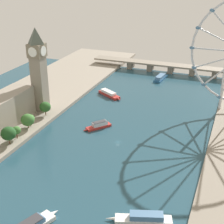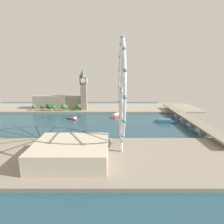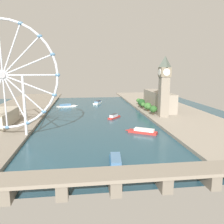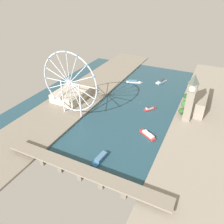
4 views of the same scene
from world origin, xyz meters
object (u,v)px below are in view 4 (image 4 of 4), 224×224
tour_boat_0 (147,134)px  tour_boat_3 (150,108)px  river_bridge (82,171)px  tour_boat_4 (133,82)px  ferris_wheel (70,83)px  riverside_hall (71,95)px  clock_tower (191,97)px  tour_boat_1 (100,158)px  parliament_block (200,99)px  tour_boat_2 (161,81)px

tour_boat_0 → tour_boat_3: tour_boat_3 is taller
river_bridge → tour_boat_3: bearing=-97.7°
tour_boat_3 → tour_boat_4: bearing=74.1°
ferris_wheel → tour_boat_3: 144.10m
riverside_hall → tour_boat_3: size_ratio=2.65×
tour_boat_0 → tour_boat_3: 75.56m
clock_tower → tour_boat_1: size_ratio=2.19×
tour_boat_1 → tour_boat_4: size_ratio=0.96×
parliament_block → tour_boat_0: 131.11m
river_bridge → tour_boat_0: size_ratio=6.56×
river_bridge → tour_boat_0: river_bridge is taller
tour_boat_2 → tour_boat_0: bearing=30.8°
river_bridge → tour_boat_3: river_bridge is taller
ferris_wheel → river_bridge: size_ratio=0.51×
ferris_wheel → riverside_hall: size_ratio=1.73×
parliament_block → clock_tower: bearing=77.3°
tour_boat_2 → tour_boat_3: 125.92m
riverside_hall → tour_boat_4: size_ratio=1.66×
ferris_wheel → tour_boat_1: ferris_wheel is taller
tour_boat_1 → tour_boat_2: size_ratio=1.04×
river_bridge → tour_boat_3: 180.37m
ferris_wheel → riverside_hall: ferris_wheel is taller
parliament_block → tour_boat_4: bearing=-19.9°
river_bridge → tour_boat_1: bearing=-99.6°
ferris_wheel → riverside_hall: 72.49m
clock_tower → ferris_wheel: size_ratio=0.73×
tour_boat_2 → tour_boat_4: tour_boat_2 is taller
tour_boat_1 → tour_boat_2: 271.53m
tour_boat_3 → tour_boat_4: 118.62m
riverside_hall → tour_boat_3: bearing=-168.0°
parliament_block → tour_boat_1: bearing=63.9°
tour_boat_2 → riverside_hall: bearing=-18.6°
parliament_block → ferris_wheel: size_ratio=0.89×
tour_boat_1 → tour_boat_4: (49.85, -243.05, -0.12)m
riverside_hall → tour_boat_4: bearing=-120.7°
tour_boat_0 → tour_boat_1: 82.43m
clock_tower → ferris_wheel: ferris_wheel is taller
parliament_block → tour_boat_1: parliament_block is taller
river_bridge → tour_boat_3: (-24.25, -178.65, -5.37)m
tour_boat_4 → clock_tower: bearing=-57.4°
riverside_hall → tour_boat_0: size_ratio=1.92×
ferris_wheel → tour_boat_4: size_ratio=2.88×
parliament_block → tour_boat_4: 153.38m
river_bridge → tour_boat_4: 279.01m
tour_boat_2 → tour_boat_4: 61.96m
river_bridge → tour_boat_1: 33.25m
parliament_block → river_bridge: bearing=66.0°
tour_boat_2 → tour_boat_4: size_ratio=0.92×
riverside_hall → river_bridge: riverside_hall is taller
tour_boat_2 → river_bridge: bearing=19.4°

